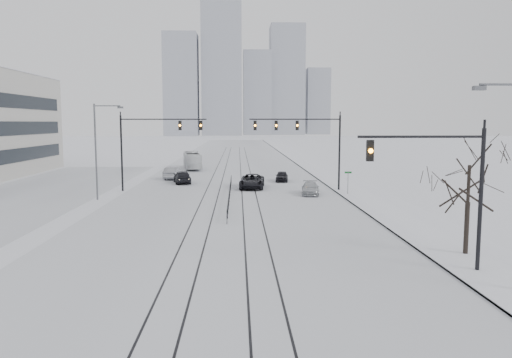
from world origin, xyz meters
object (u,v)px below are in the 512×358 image
bare_tree (469,175)px  sedan_nb_right (310,189)px  sedan_sb_outer (173,173)px  box_truck (192,161)px  traffic_mast_near (448,180)px  sedan_sb_inner (182,177)px  sedan_nb_front (252,181)px  sedan_nb_far (282,176)px

bare_tree → sedan_nb_right: size_ratio=1.43×
sedan_sb_outer → box_truck: (1.25, 13.64, 0.57)m
traffic_mast_near → bare_tree: (2.41, 3.00, -0.07)m
sedan_sb_inner → sedan_nb_right: 17.14m
sedan_sb_inner → sedan_nb_right: bearing=132.7°
bare_tree → sedan_sb_inner: (-19.07, 33.48, -3.71)m
sedan_nb_front → sedan_nb_far: sedan_nb_front is taller
sedan_sb_inner → sedan_nb_far: 12.17m
traffic_mast_near → sedan_sb_inner: 40.29m
sedan_nb_front → box_truck: bearing=115.2°
traffic_mast_near → box_truck: 57.55m
sedan_sb_inner → bare_tree: bearing=107.7°
sedan_sb_inner → sedan_sb_outer: sedan_sb_inner is taller
sedan_nb_right → box_truck: 31.76m
sedan_nb_right → sedan_nb_far: (-1.89, 11.37, 0.01)m
sedan_nb_front → box_truck: box_truck is taller
bare_tree → box_truck: size_ratio=0.63×
sedan_sb_inner → sedan_nb_front: sedan_nb_front is taller
sedan_nb_front → sedan_nb_far: (3.87, 6.36, -0.15)m
sedan_sb_outer → sedan_sb_inner: bearing=115.7°
traffic_mast_near → sedan_sb_outer: bearing=114.1°
sedan_nb_front → sedan_nb_right: 7.64m
bare_tree → box_truck: bearing=110.7°
sedan_sb_inner → sedan_nb_right: size_ratio=1.07×
sedan_sb_inner → sedan_nb_far: bearing=174.9°
sedan_sb_inner → sedan_nb_front: size_ratio=0.81×
bare_tree → sedan_sb_inner: size_ratio=1.34×
sedan_nb_right → sedan_nb_far: sedan_nb_far is taller
traffic_mast_near → sedan_sb_inner: size_ratio=1.54×
box_truck → sedan_nb_far: bearing=117.5°
sedan_nb_front → sedan_nb_far: 7.45m
sedan_sb_outer → sedan_nb_right: (15.71, -14.63, -0.15)m
box_truck → sedan_sb_outer: bearing=75.6°
sedan_sb_inner → box_truck: box_truck is taller
sedan_sb_inner → sedan_nb_far: size_ratio=1.23×
sedan_nb_front → sedan_nb_right: size_ratio=1.31×
bare_tree → sedan_nb_right: 24.42m
sedan_sb_outer → sedan_nb_right: sedan_sb_outer is taller
sedan_nb_far → traffic_mast_near: bearing=-76.7°
box_truck → sedan_sb_inner: bearing=82.4°
bare_tree → sedan_sb_outer: (-20.80, 38.20, -3.72)m
sedan_nb_right → bare_tree: bearing=-70.3°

